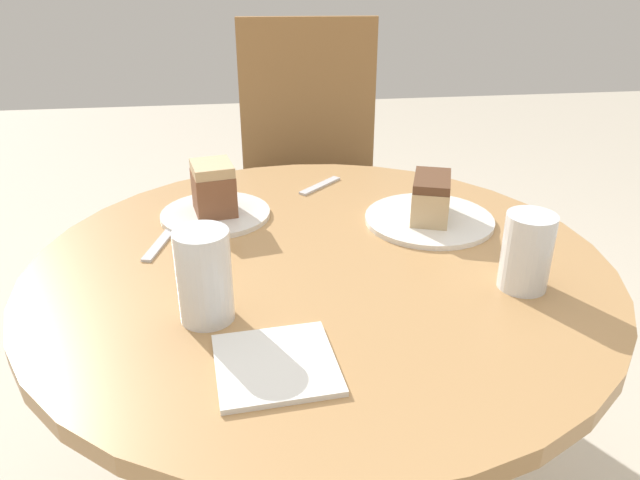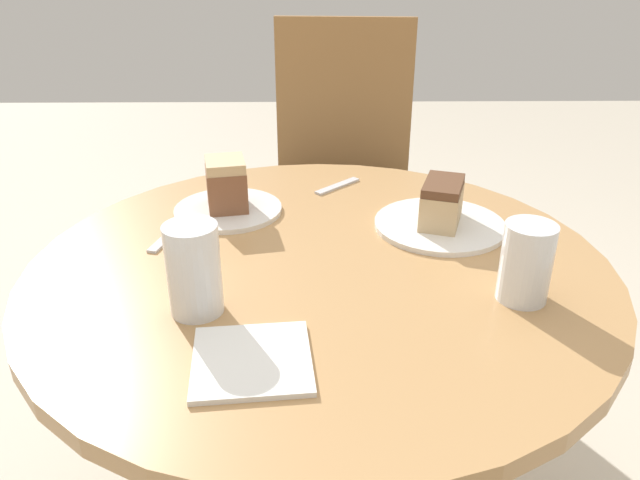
{
  "view_description": "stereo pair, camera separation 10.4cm",
  "coord_description": "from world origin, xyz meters",
  "px_view_note": "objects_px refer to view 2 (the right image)",
  "views": [
    {
      "loc": [
        -0.12,
        -0.93,
        1.22
      ],
      "look_at": [
        0.0,
        0.0,
        0.76
      ],
      "focal_mm": 35.0,
      "sensor_mm": 36.0,
      "label": 1
    },
    {
      "loc": [
        -0.01,
        -0.93,
        1.22
      ],
      "look_at": [
        0.0,
        0.0,
        0.76
      ],
      "focal_mm": 35.0,
      "sensor_mm": 36.0,
      "label": 2
    }
  ],
  "objects_px": {
    "glass_lemonade": "(194,273)",
    "glass_water": "(525,267)",
    "cake_slice_near": "(226,184)",
    "cake_slice_far": "(442,202)",
    "chair": "(342,182)",
    "plate_near": "(228,210)",
    "plate_far": "(440,225)"
  },
  "relations": [
    {
      "from": "glass_lemonade",
      "to": "glass_water",
      "type": "xyz_separation_m",
      "value": [
        0.49,
        0.03,
        -0.01
      ]
    },
    {
      "from": "cake_slice_far",
      "to": "glass_lemonade",
      "type": "relative_size",
      "value": 0.93
    },
    {
      "from": "cake_slice_near",
      "to": "glass_water",
      "type": "bearing_deg",
      "value": -34.35
    },
    {
      "from": "glass_lemonade",
      "to": "cake_slice_far",
      "type": "bearing_deg",
      "value": 34.56
    },
    {
      "from": "plate_far",
      "to": "glass_water",
      "type": "relative_size",
      "value": 2.0
    },
    {
      "from": "glass_lemonade",
      "to": "chair",
      "type": "bearing_deg",
      "value": 75.96
    },
    {
      "from": "plate_far",
      "to": "cake_slice_far",
      "type": "height_order",
      "value": "cake_slice_far"
    },
    {
      "from": "chair",
      "to": "glass_water",
      "type": "bearing_deg",
      "value": -73.15
    },
    {
      "from": "plate_far",
      "to": "cake_slice_far",
      "type": "distance_m",
      "value": 0.05
    },
    {
      "from": "chair",
      "to": "plate_far",
      "type": "xyz_separation_m",
      "value": [
        0.15,
        -0.76,
        0.21
      ]
    },
    {
      "from": "chair",
      "to": "plate_near",
      "type": "xyz_separation_m",
      "value": [
        -0.26,
        -0.69,
        0.21
      ]
    },
    {
      "from": "plate_near",
      "to": "cake_slice_far",
      "type": "distance_m",
      "value": 0.42
    },
    {
      "from": "cake_slice_far",
      "to": "glass_lemonade",
      "type": "distance_m",
      "value": 0.5
    },
    {
      "from": "glass_water",
      "to": "chair",
      "type": "bearing_deg",
      "value": 102.5
    },
    {
      "from": "chair",
      "to": "plate_far",
      "type": "bearing_deg",
      "value": -74.59
    },
    {
      "from": "cake_slice_far",
      "to": "glass_water",
      "type": "bearing_deg",
      "value": -73.28
    },
    {
      "from": "plate_near",
      "to": "plate_far",
      "type": "relative_size",
      "value": 0.86
    },
    {
      "from": "cake_slice_near",
      "to": "plate_near",
      "type": "bearing_deg",
      "value": 0.0
    },
    {
      "from": "glass_lemonade",
      "to": "glass_water",
      "type": "height_order",
      "value": "glass_lemonade"
    },
    {
      "from": "plate_far",
      "to": "cake_slice_near",
      "type": "relative_size",
      "value": 2.46
    },
    {
      "from": "chair",
      "to": "glass_water",
      "type": "relative_size",
      "value": 8.03
    },
    {
      "from": "plate_near",
      "to": "plate_far",
      "type": "bearing_deg",
      "value": -10.65
    },
    {
      "from": "chair",
      "to": "plate_near",
      "type": "distance_m",
      "value": 0.76
    },
    {
      "from": "plate_far",
      "to": "glass_water",
      "type": "xyz_separation_m",
      "value": [
        0.08,
        -0.26,
        0.05
      ]
    },
    {
      "from": "plate_far",
      "to": "glass_water",
      "type": "distance_m",
      "value": 0.27
    },
    {
      "from": "chair",
      "to": "cake_slice_near",
      "type": "xyz_separation_m",
      "value": [
        -0.26,
        -0.69,
        0.26
      ]
    },
    {
      "from": "plate_near",
      "to": "glass_lemonade",
      "type": "distance_m",
      "value": 0.37
    },
    {
      "from": "cake_slice_near",
      "to": "cake_slice_far",
      "type": "relative_size",
      "value": 0.78
    },
    {
      "from": "plate_near",
      "to": "cake_slice_near",
      "type": "distance_m",
      "value": 0.05
    },
    {
      "from": "cake_slice_near",
      "to": "glass_lemonade",
      "type": "relative_size",
      "value": 0.72
    },
    {
      "from": "plate_far",
      "to": "chair",
      "type": "bearing_deg",
      "value": 101.06
    },
    {
      "from": "cake_slice_near",
      "to": "cake_slice_far",
      "type": "distance_m",
      "value": 0.42
    }
  ]
}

